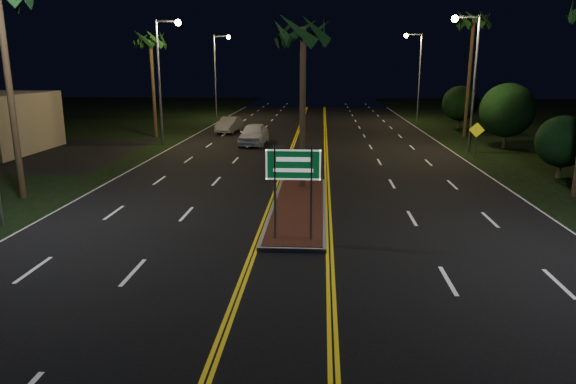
# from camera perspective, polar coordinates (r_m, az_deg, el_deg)

# --- Properties ---
(ground) EXTENTS (120.00, 120.00, 0.00)m
(ground) POSITION_cam_1_polar(r_m,az_deg,el_deg) (14.80, -0.06, -9.36)
(ground) COLOR black
(ground) RESTS_ON ground
(median_island) EXTENTS (2.25, 10.25, 0.17)m
(median_island) POSITION_cam_1_polar(r_m,az_deg,el_deg) (21.38, 1.20, -1.71)
(median_island) COLOR gray
(median_island) RESTS_ON ground
(highway_sign) EXTENTS (1.80, 0.08, 3.20)m
(highway_sign) POSITION_cam_1_polar(r_m,az_deg,el_deg) (16.74, 0.58, 2.05)
(highway_sign) COLOR gray
(highway_sign) RESTS_ON ground
(streetlight_left_mid) EXTENTS (1.91, 0.44, 9.00)m
(streetlight_left_mid) POSITION_cam_1_polar(r_m,az_deg,el_deg) (39.29, -13.65, 13.30)
(streetlight_left_mid) COLOR gray
(streetlight_left_mid) RESTS_ON ground
(streetlight_left_far) EXTENTS (1.91, 0.44, 9.00)m
(streetlight_left_far) POSITION_cam_1_polar(r_m,az_deg,el_deg) (58.70, -7.76, 13.65)
(streetlight_left_far) COLOR gray
(streetlight_left_far) RESTS_ON ground
(streetlight_right_mid) EXTENTS (1.91, 0.44, 9.00)m
(streetlight_right_mid) POSITION_cam_1_polar(r_m,az_deg,el_deg) (36.86, 19.55, 12.88)
(streetlight_right_mid) COLOR gray
(streetlight_right_mid) RESTS_ON ground
(streetlight_right_far) EXTENTS (1.91, 0.44, 9.00)m
(streetlight_right_far) POSITION_cam_1_polar(r_m,az_deg,el_deg) (56.40, 14.08, 13.36)
(streetlight_right_far) COLOR gray
(streetlight_right_far) RESTS_ON ground
(palm_median) EXTENTS (2.40, 2.40, 8.30)m
(palm_median) POSITION_cam_1_polar(r_m,az_deg,el_deg) (24.12, 1.69, 17.33)
(palm_median) COLOR #382819
(palm_median) RESTS_ON ground
(palm_left_far) EXTENTS (2.40, 2.40, 8.80)m
(palm_left_far) POSITION_cam_1_polar(r_m,az_deg,el_deg) (43.81, -15.06, 15.98)
(palm_left_far) COLOR #382819
(palm_left_far) RESTS_ON ground
(palm_right_far) EXTENTS (2.40, 2.40, 10.30)m
(palm_right_far) POSITION_cam_1_polar(r_m,az_deg,el_deg) (45.27, 19.94, 17.34)
(palm_right_far) COLOR #382819
(palm_right_far) RESTS_ON ground
(shrub_near) EXTENTS (2.70, 2.70, 3.30)m
(shrub_near) POSITION_cam_1_polar(r_m,az_deg,el_deg) (30.55, 28.19, 4.96)
(shrub_near) COLOR #382819
(shrub_near) RESTS_ON ground
(shrub_mid) EXTENTS (3.78, 3.78, 4.62)m
(shrub_mid) POSITION_cam_1_polar(r_m,az_deg,el_deg) (39.90, 23.18, 8.36)
(shrub_mid) COLOR #382819
(shrub_mid) RESTS_ON ground
(shrub_far) EXTENTS (3.24, 3.24, 3.96)m
(shrub_far) POSITION_cam_1_polar(r_m,az_deg,el_deg) (51.33, 18.57, 9.33)
(shrub_far) COLOR #382819
(shrub_far) RESTS_ON ground
(car_near) EXTENTS (2.57, 5.63, 1.85)m
(car_near) POSITION_cam_1_polar(r_m,az_deg,el_deg) (38.83, -3.84, 6.64)
(car_near) COLOR white
(car_near) RESTS_ON ground
(car_far) EXTENTS (2.62, 4.95, 1.58)m
(car_far) POSITION_cam_1_polar(r_m,az_deg,el_deg) (46.18, -6.55, 7.58)
(car_far) COLOR #9899A1
(car_far) RESTS_ON ground
(warning_sign) EXTENTS (0.91, 0.35, 2.28)m
(warning_sign) POSITION_cam_1_polar(r_m,az_deg,el_deg) (35.19, 20.19, 5.95)
(warning_sign) COLOR gray
(warning_sign) RESTS_ON ground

